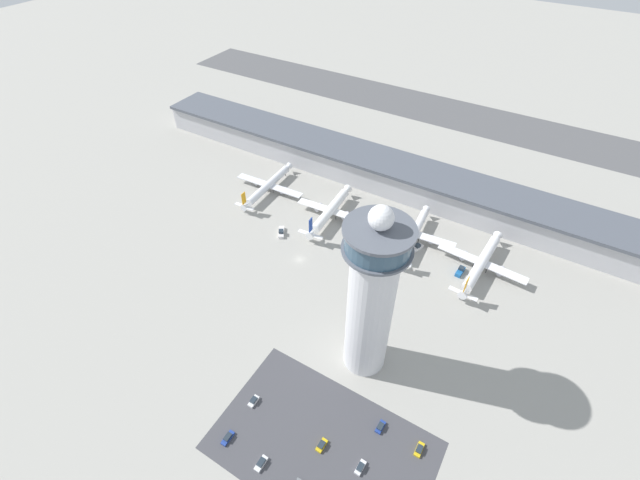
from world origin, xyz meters
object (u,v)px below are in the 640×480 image
object	(u,v)px
control_tower	(371,298)
airplane_gate_bravo	(330,211)
service_truck_catering	(416,248)
service_truck_baggage	(281,232)
car_silver_sedan	(322,445)
car_red_hatchback	(254,401)
car_maroon_suv	(419,449)
airplane_gate_charlie	(414,234)
car_green_van	(261,463)
car_grey_coupe	(360,467)
car_blue_compact	(380,427)
service_truck_fuel	(460,271)
car_yellow_taxi	(228,438)
airplane_gate_alpha	(268,185)
airplane_gate_delta	(481,263)

from	to	relation	value
control_tower	airplane_gate_bravo	bearing A→B (deg)	128.59
service_truck_catering	service_truck_baggage	xyz separation A→B (m)	(-57.16, -21.94, -0.04)
car_silver_sedan	car_red_hatchback	bearing A→B (deg)	178.66
car_maroon_suv	airplane_gate_charlie	bearing A→B (deg)	113.08
car_maroon_suv	car_green_van	distance (m)	46.25
car_grey_coupe	service_truck_catering	bearing A→B (deg)	102.01
airplane_gate_bravo	car_blue_compact	xyz separation A→B (m)	(63.55, -79.56, -3.74)
service_truck_fuel	car_yellow_taxi	xyz separation A→B (m)	(-38.84, -102.64, -0.49)
car_yellow_taxi	car_green_van	size ratio (longest dim) A/B	1.01
service_truck_fuel	car_silver_sedan	size ratio (longest dim) A/B	1.46
airplane_gate_alpha	service_truck_catering	xyz separation A→B (m)	(81.59, -1.83, -2.79)
control_tower	airplane_gate_charlie	distance (m)	71.35
service_truck_catering	car_blue_compact	world-z (taller)	service_truck_catering
car_silver_sedan	car_grey_coupe	world-z (taller)	car_silver_sedan
control_tower	car_green_van	size ratio (longest dim) A/B	14.34
service_truck_fuel	car_grey_coupe	size ratio (longest dim) A/B	1.41
car_grey_coupe	car_green_van	world-z (taller)	car_green_van
airplane_gate_charlie	car_maroon_suv	world-z (taller)	airplane_gate_charlie
car_silver_sedan	car_green_van	world-z (taller)	car_green_van
car_silver_sedan	car_maroon_suv	distance (m)	28.71
airplane_gate_delta	car_yellow_taxi	xyz separation A→B (m)	(-45.24, -108.22, -3.78)
airplane_gate_alpha	car_red_hatchback	bearing A→B (deg)	-56.40
service_truck_baggage	car_grey_coupe	size ratio (longest dim) A/B	1.72
service_truck_fuel	car_blue_compact	size ratio (longest dim) A/B	1.45
service_truck_fuel	car_green_van	size ratio (longest dim) A/B	1.35
airplane_gate_bravo	car_silver_sedan	bearing A→B (deg)	-61.41
airplane_gate_delta	service_truck_catering	size ratio (longest dim) A/B	5.83
car_grey_coupe	car_red_hatchback	distance (m)	38.29
car_yellow_taxi	car_red_hatchback	distance (m)	13.22
airplane_gate_charlie	service_truck_baggage	world-z (taller)	airplane_gate_charlie
airplane_gate_bravo	car_red_hatchback	bearing A→B (deg)	-74.78
airplane_gate_bravo	car_yellow_taxi	xyz separation A→B (m)	(25.71, -106.11, -3.74)
airplane_gate_bravo	service_truck_baggage	xyz separation A→B (m)	(-13.48, -21.55, -3.40)
airplane_gate_alpha	car_maroon_suv	world-z (taller)	airplane_gate_alpha
car_yellow_taxi	service_truck_baggage	bearing A→B (deg)	114.86
service_truck_baggage	car_green_van	xyz separation A→B (m)	(52.11, -85.23, -0.30)
airplane_gate_bravo	car_red_hatchback	size ratio (longest dim) A/B	9.96
car_green_van	control_tower	bearing A→B (deg)	78.18
car_grey_coupe	service_truck_fuel	bearing A→B (deg)	89.38
airplane_gate_alpha	car_silver_sedan	xyz separation A→B (m)	(88.87, -95.72, -3.14)
car_maroon_suv	service_truck_catering	bearing A→B (deg)	112.07
airplane_gate_bravo	airplane_gate_delta	size ratio (longest dim) A/B	0.96
car_yellow_taxi	car_green_van	world-z (taller)	car_green_van
car_maroon_suv	control_tower	bearing A→B (deg)	145.41
car_blue_compact	car_green_van	size ratio (longest dim) A/B	0.93
car_red_hatchback	airplane_gate_bravo	bearing A→B (deg)	105.22
airplane_gate_delta	car_red_hatchback	world-z (taller)	airplane_gate_delta
service_truck_fuel	car_yellow_taxi	size ratio (longest dim) A/B	1.34
airplane_gate_delta	car_red_hatchback	xyz separation A→B (m)	(-45.66, -95.01, -3.74)
car_maroon_suv	car_green_van	xyz separation A→B (m)	(-37.53, -27.03, 0.06)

